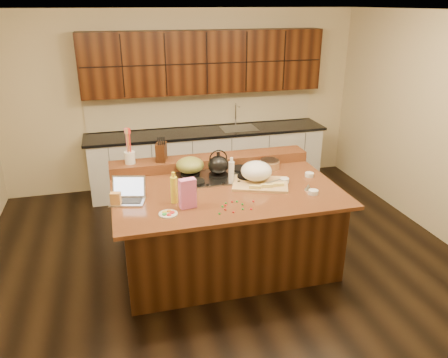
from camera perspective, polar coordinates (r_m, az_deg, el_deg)
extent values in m
cube|color=black|center=(5.14, 0.15, -10.65)|extent=(5.50, 5.00, 0.01)
cube|color=silver|center=(4.32, 0.18, 21.18)|extent=(5.50, 5.00, 0.01)
cube|color=beige|center=(6.92, -5.30, 10.14)|extent=(5.50, 0.01, 2.70)
cube|color=beige|center=(2.46, 15.91, -14.26)|extent=(5.50, 0.01, 2.70)
cube|color=beige|center=(5.87, 27.27, 5.59)|extent=(0.01, 5.00, 2.70)
cube|color=black|center=(4.91, 0.15, -6.28)|extent=(2.22, 1.42, 0.88)
cube|color=black|center=(4.71, 0.16, -1.35)|extent=(2.40, 1.60, 0.04)
cube|color=black|center=(5.31, -1.80, 2.36)|extent=(2.40, 0.30, 0.12)
cube|color=gray|center=(4.97, -0.74, 0.25)|extent=(0.92, 0.52, 0.02)
cylinder|color=black|center=(5.02, -4.43, 0.69)|extent=(0.22, 0.22, 0.03)
cylinder|color=black|center=(5.15, 2.14, 1.32)|extent=(0.22, 0.22, 0.03)
cylinder|color=black|center=(4.78, -3.85, -0.41)|extent=(0.22, 0.22, 0.03)
cylinder|color=black|center=(4.92, 3.02, 0.28)|extent=(0.22, 0.22, 0.03)
cylinder|color=black|center=(4.96, -0.74, 0.49)|extent=(0.22, 0.22, 0.03)
cube|color=silver|center=(6.90, -2.10, 2.42)|extent=(3.60, 0.62, 0.90)
cube|color=black|center=(6.76, -2.16, 6.18)|extent=(3.70, 0.66, 0.04)
cube|color=gray|center=(6.88, 1.93, 6.59)|extent=(0.55, 0.42, 0.01)
cylinder|color=gray|center=(7.00, 1.53, 8.43)|extent=(0.02, 0.02, 0.36)
cube|color=black|center=(6.70, -2.58, 15.02)|extent=(3.60, 0.34, 0.90)
cube|color=beige|center=(6.98, -2.76, 9.06)|extent=(3.60, 0.03, 0.50)
ellipsoid|color=black|center=(4.91, -0.75, 1.84)|extent=(0.29, 0.29, 0.21)
ellipsoid|color=olive|center=(4.98, -4.46, 1.82)|extent=(0.38, 0.38, 0.18)
cube|color=#B7B7BC|center=(4.46, -12.49, -2.91)|extent=(0.38, 0.31, 0.02)
cube|color=black|center=(4.46, -12.50, -2.79)|extent=(0.31, 0.20, 0.00)
cube|color=#B7B7BC|center=(4.52, -12.33, -0.94)|extent=(0.34, 0.15, 0.22)
cube|color=silver|center=(4.51, -12.34, -0.97)|extent=(0.31, 0.13, 0.18)
cylinder|color=yellow|center=(4.34, -6.54, -1.41)|extent=(0.09, 0.09, 0.27)
cylinder|color=silver|center=(4.77, 0.97, 0.84)|extent=(0.07, 0.07, 0.25)
cube|color=tan|center=(4.78, 4.78, -0.62)|extent=(0.71, 0.61, 0.03)
ellipsoid|color=white|center=(4.81, 4.24, 1.06)|extent=(0.34, 0.34, 0.21)
cube|color=#EDD872|center=(4.62, 4.10, -1.05)|extent=(0.13, 0.03, 0.03)
cube|color=#EDD872|center=(4.66, 5.60, -0.89)|extent=(0.13, 0.03, 0.03)
cube|color=#EDD872|center=(4.70, 7.08, -0.73)|extent=(0.13, 0.03, 0.03)
cylinder|color=gray|center=(4.80, 6.32, -0.34)|extent=(0.23, 0.09, 0.01)
cylinder|color=white|center=(4.63, 11.60, -1.69)|extent=(0.11, 0.11, 0.04)
cylinder|color=white|center=(4.88, 7.91, -0.17)|extent=(0.12, 0.12, 0.04)
cylinder|color=white|center=(5.09, 11.07, 0.56)|extent=(0.12, 0.12, 0.04)
cylinder|color=#996B3F|center=(5.26, 5.94, 1.85)|extent=(0.28, 0.28, 0.09)
cone|color=silver|center=(4.71, 10.94, -1.02)|extent=(0.09, 0.09, 0.07)
cube|color=pink|center=(4.21, -4.78, -1.88)|extent=(0.17, 0.11, 0.29)
cylinder|color=white|center=(4.15, -7.31, -4.54)|extent=(0.24, 0.24, 0.01)
cube|color=#D9994C|center=(4.39, -13.95, -2.57)|extent=(0.11, 0.09, 0.14)
cylinder|color=white|center=(5.15, -12.20, 2.75)|extent=(0.12, 0.12, 0.14)
cube|color=black|center=(5.16, -8.19, 3.52)|extent=(0.16, 0.20, 0.22)
ellipsoid|color=red|center=(4.21, 3.57, -3.93)|extent=(0.02, 0.02, 0.02)
ellipsoid|color=#198C26|center=(4.36, 1.69, -2.95)|extent=(0.02, 0.02, 0.02)
ellipsoid|color=red|center=(4.35, 1.07, -2.98)|extent=(0.02, 0.02, 0.02)
ellipsoid|color=#198C26|center=(4.30, 2.41, -3.31)|extent=(0.02, 0.02, 0.02)
ellipsoid|color=red|center=(4.37, 3.86, -2.90)|extent=(0.02, 0.02, 0.02)
ellipsoid|color=#198C26|center=(4.21, 2.46, -3.94)|extent=(0.02, 0.02, 0.02)
ellipsoid|color=red|center=(4.20, 0.15, -3.99)|extent=(0.02, 0.02, 0.02)
ellipsoid|color=#198C26|center=(4.32, 0.23, -3.18)|extent=(0.02, 0.02, 0.02)
ellipsoid|color=red|center=(4.15, 1.24, -4.33)|extent=(0.02, 0.02, 0.02)
ellipsoid|color=#198C26|center=(4.12, -0.60, -4.54)|extent=(0.02, 0.02, 0.02)
ellipsoid|color=red|center=(4.28, 0.21, -3.45)|extent=(0.02, 0.02, 0.02)
ellipsoid|color=#198C26|center=(4.25, -0.21, -3.61)|extent=(0.02, 0.02, 0.02)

